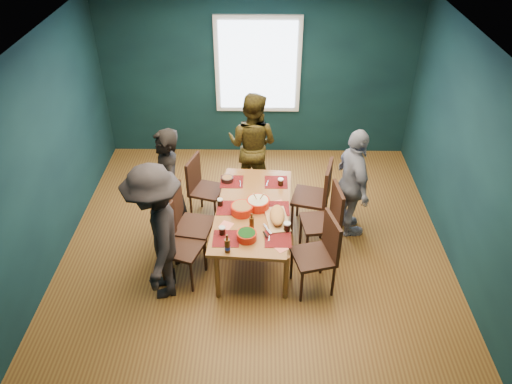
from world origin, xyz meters
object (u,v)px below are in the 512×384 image
(chair_left_mid, at_px, (185,219))
(person_right, at_px, (353,184))
(chair_left_near, at_px, (175,240))
(person_far_left, at_px, (169,190))
(chair_left_far, at_px, (201,184))
(bowl_dumpling, at_px, (258,203))
(dining_table, at_px, (253,212))
(chair_right_mid, at_px, (328,216))
(bowl_herbs, at_px, (247,235))
(chair_right_near, at_px, (322,249))
(person_back, at_px, (252,145))
(person_near_left, at_px, (157,234))
(cutting_board, at_px, (277,216))
(chair_right_far, at_px, (318,192))
(bowl_salad, at_px, (242,209))

(chair_left_mid, xyz_separation_m, person_right, (2.14, 0.54, 0.18))
(chair_left_near, distance_m, person_far_left, 0.73)
(chair_left_far, relative_size, bowl_dumpling, 3.25)
(person_right, bearing_deg, dining_table, 96.32)
(chair_right_mid, height_order, bowl_dumpling, chair_right_mid)
(person_far_left, bearing_deg, bowl_herbs, 32.69)
(chair_right_near, height_order, person_back, person_back)
(person_far_left, height_order, person_right, person_far_left)
(chair_left_mid, height_order, person_near_left, person_near_left)
(bowl_herbs, bearing_deg, cutting_board, 44.75)
(chair_right_far, relative_size, bowl_dumpling, 3.61)
(chair_left_mid, relative_size, bowl_salad, 3.73)
(person_far_left, height_order, cutting_board, person_far_left)
(chair_right_near, xyz_separation_m, cutting_board, (-0.51, 0.39, 0.17))
(chair_left_far, xyz_separation_m, bowl_dumpling, (0.80, -0.72, 0.21))
(dining_table, relative_size, bowl_herbs, 8.10)
(chair_right_near, bearing_deg, person_near_left, 168.05)
(chair_right_far, distance_m, person_far_left, 1.96)
(bowl_salad, bearing_deg, cutting_board, -18.60)
(chair_left_mid, height_order, bowl_dumpling, chair_left_mid)
(bowl_herbs, bearing_deg, person_far_left, 142.64)
(bowl_dumpling, bearing_deg, bowl_salad, -149.81)
(chair_right_mid, relative_size, person_back, 0.61)
(person_back, bearing_deg, person_near_left, 85.47)
(person_back, height_order, person_right, person_back)
(dining_table, bearing_deg, bowl_dumpling, 21.60)
(person_back, distance_m, cutting_board, 1.65)
(person_far_left, bearing_deg, chair_left_near, -7.13)
(chair_right_near, bearing_deg, chair_right_far, 72.31)
(chair_left_mid, height_order, person_right, person_right)
(person_right, height_order, person_near_left, person_near_left)
(chair_left_near, relative_size, chair_right_near, 0.98)
(chair_left_mid, distance_m, chair_right_mid, 1.78)
(chair_right_far, xyz_separation_m, person_back, (-0.89, 0.91, 0.20))
(chair_right_mid, bearing_deg, bowl_salad, 176.54)
(person_far_left, bearing_deg, dining_table, 60.53)
(chair_right_near, relative_size, cutting_board, 1.59)
(chair_left_far, height_order, chair_right_near, chair_right_near)
(chair_left_mid, bearing_deg, chair_right_far, 29.23)
(dining_table, distance_m, person_near_left, 1.30)
(person_right, relative_size, cutting_board, 2.48)
(dining_table, xyz_separation_m, chair_left_mid, (-0.84, -0.11, -0.02))
(dining_table, distance_m, cutting_board, 0.40)
(cutting_board, bearing_deg, person_right, 24.36)
(dining_table, xyz_separation_m, bowl_dumpling, (0.06, 0.02, 0.13))
(person_far_left, xyz_separation_m, cutting_board, (1.36, -0.42, -0.08))
(chair_left_far, distance_m, chair_left_mid, 0.86)
(bowl_herbs, bearing_deg, chair_left_mid, 148.78)
(bowl_dumpling, xyz_separation_m, bowl_herbs, (-0.12, -0.61, -0.01))
(bowl_dumpling, bearing_deg, chair_right_near, -41.20)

